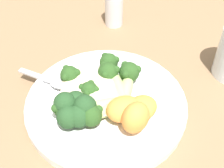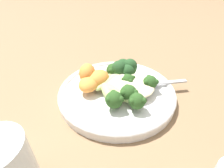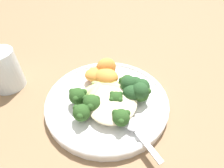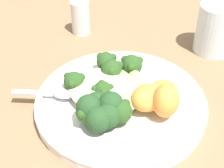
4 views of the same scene
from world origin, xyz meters
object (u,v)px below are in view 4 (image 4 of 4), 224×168
(salt_shaker, at_px, (80,13))
(kale_tuft, at_px, (100,109))
(broccoli_stalk_2, at_px, (119,76))
(broccoli_stalk_5, at_px, (105,106))
(water_glass, at_px, (216,29))
(sweet_potato_chunk_1, at_px, (148,97))
(plate, at_px, (121,102))
(sweet_potato_chunk_0, at_px, (163,93))
(quinoa_mound, at_px, (105,89))
(broccoli_stalk_6, at_px, (125,107))
(spoon, at_px, (58,93))
(broccoli_stalk_0, at_px, (133,70))
(broccoli_stalk_4, at_px, (109,91))
(sweet_potato_chunk_2, at_px, (166,101))
(broccoli_stalk_1, at_px, (117,71))
(broccoli_stalk_3, at_px, (90,85))

(salt_shaker, bearing_deg, kale_tuft, -43.58)
(broccoli_stalk_2, xyz_separation_m, broccoli_stalk_5, (0.02, -0.07, -0.00))
(water_glass, bearing_deg, sweet_potato_chunk_1, -90.56)
(plate, xyz_separation_m, sweet_potato_chunk_0, (0.05, 0.03, 0.02))
(quinoa_mound, bearing_deg, broccoli_stalk_2, 88.20)
(broccoli_stalk_6, distance_m, spoon, 0.11)
(broccoli_stalk_0, relative_size, broccoli_stalk_4, 1.11)
(sweet_potato_chunk_2, bearing_deg, broccoli_stalk_1, 165.36)
(broccoli_stalk_4, height_order, water_glass, water_glass)
(broccoli_stalk_6, height_order, sweet_potato_chunk_2, sweet_potato_chunk_2)
(sweet_potato_chunk_0, xyz_separation_m, spoon, (-0.13, -0.08, -0.01))
(quinoa_mound, xyz_separation_m, broccoli_stalk_0, (0.01, 0.06, 0.00))
(plate, distance_m, broccoli_stalk_6, 0.05)
(sweet_potato_chunk_0, height_order, kale_tuft, kale_tuft)
(broccoli_stalk_0, xyz_separation_m, broccoli_stalk_6, (0.04, -0.08, -0.00))
(broccoli_stalk_0, height_order, broccoli_stalk_2, same)
(broccoli_stalk_3, height_order, sweet_potato_chunk_1, sweet_potato_chunk_1)
(broccoli_stalk_4, distance_m, broccoli_stalk_6, 0.04)
(broccoli_stalk_5, bearing_deg, quinoa_mound, -123.94)
(quinoa_mound, relative_size, spoon, 1.27)
(broccoli_stalk_3, height_order, kale_tuft, kale_tuft)
(sweet_potato_chunk_0, relative_size, water_glass, 0.58)
(sweet_potato_chunk_2, bearing_deg, sweet_potato_chunk_1, -175.21)
(broccoli_stalk_5, bearing_deg, broccoli_stalk_4, -134.21)
(broccoli_stalk_6, xyz_separation_m, sweet_potato_chunk_2, (0.04, 0.04, 0.01))
(quinoa_mound, relative_size, broccoli_stalk_5, 0.91)
(broccoli_stalk_3, height_order, salt_shaker, salt_shaker)
(broccoli_stalk_2, relative_size, broccoli_stalk_6, 1.21)
(broccoli_stalk_0, bearing_deg, broccoli_stalk_5, 140.83)
(broccoli_stalk_4, relative_size, water_glass, 0.71)
(sweet_potato_chunk_0, bearing_deg, sweet_potato_chunk_1, -112.74)
(broccoli_stalk_0, bearing_deg, plate, 144.21)
(broccoli_stalk_5, bearing_deg, sweet_potato_chunk_0, 163.33)
(water_glass, bearing_deg, broccoli_stalk_1, -110.43)
(sweet_potato_chunk_1, bearing_deg, broccoli_stalk_4, -162.08)
(sweet_potato_chunk_0, bearing_deg, kale_tuft, -118.87)
(broccoli_stalk_2, distance_m, broccoli_stalk_6, 0.07)
(sweet_potato_chunk_0, xyz_separation_m, salt_shaker, (-0.25, 0.11, 0.01))
(broccoli_stalk_3, bearing_deg, sweet_potato_chunk_2, 164.42)
(broccoli_stalk_5, xyz_separation_m, sweet_potato_chunk_1, (0.04, 0.05, 0.00))
(broccoli_stalk_2, relative_size, broccoli_stalk_4, 1.64)
(broccoli_stalk_0, bearing_deg, kale_tuft, 141.04)
(quinoa_mound, height_order, broccoli_stalk_1, broccoli_stalk_1)
(quinoa_mound, relative_size, sweet_potato_chunk_0, 2.21)
(broccoli_stalk_5, relative_size, kale_tuft, 2.08)
(water_glass, bearing_deg, kale_tuft, -97.65)
(kale_tuft, bearing_deg, salt_shaker, 136.42)
(broccoli_stalk_3, height_order, spoon, broccoli_stalk_3)
(sweet_potato_chunk_1, xyz_separation_m, kale_tuft, (-0.04, -0.06, 0.00))
(water_glass, bearing_deg, broccoli_stalk_5, -98.57)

